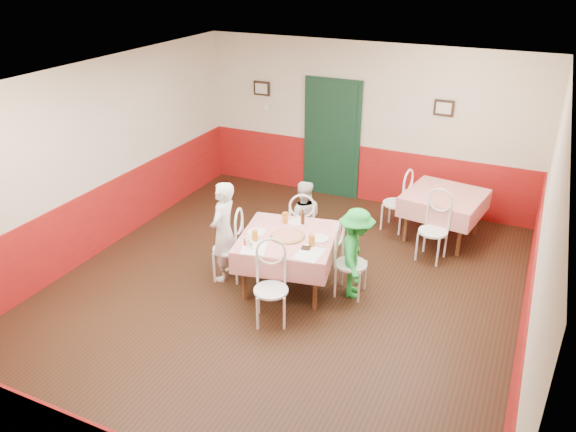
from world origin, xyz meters
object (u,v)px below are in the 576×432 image
at_px(main_table, 288,261).
at_px(chair_second_b, 433,232).
at_px(diner_right, 356,253).
at_px(second_table, 442,216).
at_px(diner_left, 224,232).
at_px(beer_bottle, 303,218).
at_px(chair_near, 271,290).
at_px(glass_a, 255,236).
at_px(chair_far, 302,228).
at_px(pizza, 288,236).
at_px(diner_far, 303,219).
at_px(chair_left, 228,249).
at_px(wallet, 306,248).
at_px(chair_second_a, 396,203).
at_px(glass_c, 285,218).
at_px(glass_b, 312,241).
at_px(chair_right, 351,264).

height_order(main_table, chair_second_b, chair_second_b).
bearing_deg(diner_right, second_table, -36.91).
distance_m(main_table, diner_left, 0.96).
bearing_deg(diner_left, main_table, 96.39).
bearing_deg(beer_bottle, chair_near, -84.55).
bearing_deg(main_table, diner_right, 10.82).
height_order(glass_a, diner_left, diner_left).
xyz_separation_m(chair_near, diner_left, (-1.04, 0.67, 0.26)).
distance_m(chair_second_b, diner_right, 1.56).
bearing_deg(main_table, chair_second_b, 43.73).
relative_size(chair_far, diner_right, 0.73).
bearing_deg(glass_a, chair_far, 81.44).
height_order(second_table, pizza, pizza).
bearing_deg(chair_near, diner_far, 75.98).
height_order(chair_left, diner_far, diner_far).
xyz_separation_m(chair_near, wallet, (0.19, 0.61, 0.32)).
relative_size(main_table, pizza, 2.85).
bearing_deg(chair_second_a, glass_c, -19.75).
distance_m(glass_a, glass_b, 0.74).
bearing_deg(chair_second_a, glass_a, -15.86).
bearing_deg(pizza, chair_second_b, 44.55).
bearing_deg(chair_second_b, main_table, -127.43).
bearing_deg(chair_far, chair_right, 124.04).
bearing_deg(chair_near, wallet, 47.77).
bearing_deg(wallet, chair_second_a, 67.72).
distance_m(chair_left, glass_a, 0.65).
bearing_deg(diner_left, chair_right, 96.39).
distance_m(chair_left, diner_far, 1.25).
distance_m(chair_left, chair_second_b, 2.98).
xyz_separation_m(chair_second_a, glass_a, (-1.19, -2.59, 0.38)).
relative_size(chair_near, diner_far, 0.77).
height_order(chair_far, beer_bottle, beer_bottle).
height_order(chair_left, glass_a, glass_a).
bearing_deg(glass_a, glass_b, 13.63).
height_order(diner_left, diner_far, diner_left).
bearing_deg(chair_far, diner_right, 125.67).
bearing_deg(glass_c, chair_far, 85.19).
bearing_deg(diner_left, pizza, 94.14).
bearing_deg(chair_near, glass_a, 107.54).
bearing_deg(wallet, beer_bottle, 106.09).
relative_size(chair_second_b, diner_left, 0.63).
distance_m(chair_second_b, glass_b, 2.10).
height_order(chair_second_a, glass_a, glass_a).
bearing_deg(beer_bottle, chair_far, 114.20).
relative_size(chair_right, chair_near, 1.00).
bearing_deg(beer_bottle, chair_right, -15.78).
relative_size(chair_left, wallet, 8.18).
bearing_deg(diner_right, glass_c, 62.91).
height_order(chair_near, diner_left, diner_left).
xyz_separation_m(chair_second_b, glass_b, (-1.22, -1.66, 0.38)).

